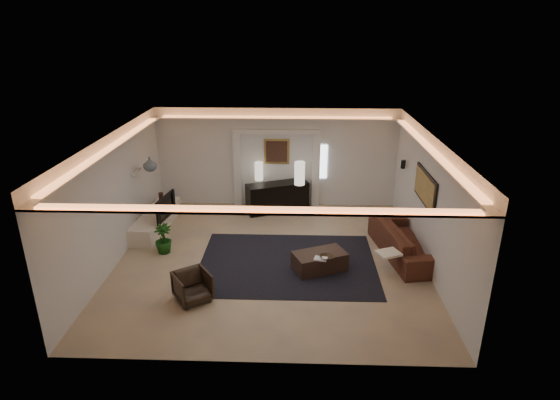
{
  "coord_description": "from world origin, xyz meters",
  "views": [
    {
      "loc": [
        0.56,
        -9.53,
        5.18
      ],
      "look_at": [
        0.2,
        0.6,
        1.25
      ],
      "focal_mm": 29.65,
      "sensor_mm": 36.0,
      "label": 1
    }
  ],
  "objects_px": {
    "console": "(277,198)",
    "sofa": "(405,241)",
    "armchair": "(193,287)",
    "coffee_table": "(320,261)"
  },
  "relations": [
    {
      "from": "console",
      "to": "armchair",
      "type": "xyz_separation_m",
      "value": [
        -1.48,
        -4.7,
        -0.1
      ]
    },
    {
      "from": "console",
      "to": "sofa",
      "type": "xyz_separation_m",
      "value": [
        3.11,
        -2.63,
        -0.04
      ]
    },
    {
      "from": "coffee_table",
      "to": "console",
      "type": "bearing_deg",
      "value": 84.26
    },
    {
      "from": "armchair",
      "to": "console",
      "type": "bearing_deg",
      "value": 37.64
    },
    {
      "from": "sofa",
      "to": "armchair",
      "type": "relative_size",
      "value": 3.72
    },
    {
      "from": "sofa",
      "to": "armchair",
      "type": "distance_m",
      "value": 5.04
    },
    {
      "from": "sofa",
      "to": "armchair",
      "type": "height_order",
      "value": "sofa"
    },
    {
      "from": "console",
      "to": "sofa",
      "type": "relative_size",
      "value": 0.71
    },
    {
      "from": "armchair",
      "to": "coffee_table",
      "type": "bearing_deg",
      "value": -7.94
    },
    {
      "from": "sofa",
      "to": "coffee_table",
      "type": "bearing_deg",
      "value": 100.47
    }
  ]
}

